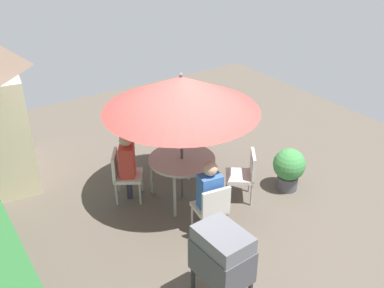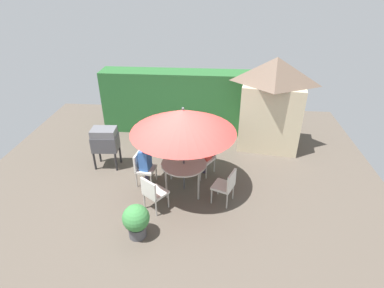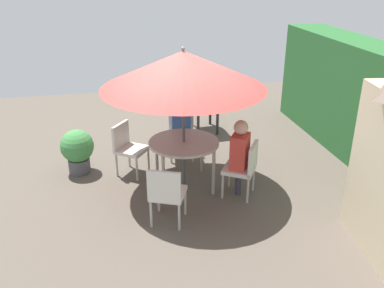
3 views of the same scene
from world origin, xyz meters
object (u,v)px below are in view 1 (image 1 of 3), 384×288
Objects in this scene: patio_table at (182,162)px; chair_near_shed at (123,172)px; chair_toward_hedge at (245,173)px; potted_plant_by_shed at (289,167)px; person_in_blue at (210,189)px; chair_toward_house at (172,140)px; chair_far_side at (212,207)px; bbq_grill at (222,256)px; patio_umbrella at (181,94)px; person_in_red at (127,159)px.

chair_near_shed is (0.53, 0.85, -0.19)m from patio_table.
chair_toward_hedge is (-0.63, -0.87, -0.19)m from patio_table.
potted_plant_by_shed reaches higher than patio_table.
chair_toward_house is at bearing -16.09° from person_in_blue.
patio_table is 1.92m from potted_plant_by_shed.
chair_far_side is 1.14× the size of potted_plant_by_shed.
person_in_blue reaches higher than potted_plant_by_shed.
chair_toward_hedge is at bearing -65.32° from chair_far_side.
potted_plant_by_shed is (1.48, -2.62, -0.41)m from bbq_grill.
patio_umbrella reaches higher than chair_toward_hedge.
person_in_red is at bearing 57.92° from patio_table.
potted_plant_by_shed is (-1.88, -1.27, -0.08)m from chair_toward_house.
person_in_red is at bearing 115.06° from chair_toward_house.
patio_table is 1.02m from chair_near_shed.
person_in_blue is (-0.19, 1.87, 0.34)m from potted_plant_by_shed.
patio_table is 1.23m from patio_umbrella.
person_in_red is at bearing 21.23° from chair_far_side.
chair_far_side is 1.00× the size of chair_toward_hedge.
patio_umbrella is 1.48m from person_in_red.
bbq_grill is (-2.30, 0.90, -1.10)m from patio_umbrella.
person_in_blue is (1.29, -0.75, -0.06)m from bbq_grill.
chair_toward_hedge is at bearing -69.10° from person_in_blue.
bbq_grill is at bearing 133.54° from chair_toward_hedge.
chair_far_side reaches higher than patio_table.
potted_plant_by_shed is at bearing -115.58° from patio_umbrella.
chair_near_shed is 2.07m from chair_toward_hedge.
chair_toward_house is at bearing 33.95° from potted_plant_by_shed.
chair_toward_house is (1.69, 0.42, 0.00)m from chair_toward_hedge.
person_in_red reaches higher than patio_table.
chair_toward_hedge is 0.71× the size of person_in_red.
chair_near_shed is 2.91m from potted_plant_by_shed.
person_in_red reaches higher than chair_far_side.
patio_umbrella is 2.79× the size of chair_toward_hedge.
patio_umbrella reaches higher than patio_table.
chair_far_side is at bearing 164.20° from chair_toward_house.
chair_toward_hedge reaches higher than patio_table.
person_in_red is at bearing 22.72° from person_in_blue.
patio_umbrella reaches higher than bbq_grill.
chair_near_shed is at bearing 24.38° from person_in_blue.
chair_toward_house is at bearing -22.93° from patio_umbrella.
patio_table is at bearing -8.40° from chair_far_side.
person_in_red reaches higher than potted_plant_by_shed.
patio_umbrella is at bearing -21.32° from bbq_grill.
person_in_blue is (-1.01, 0.15, 0.07)m from patio_table.
patio_umbrella is at bearing 64.42° from potted_plant_by_shed.
potted_plant_by_shed is (-0.82, -1.72, -0.27)m from patio_table.
patio_umbrella reaches higher than potted_plant_by_shed.
person_in_blue is at bearing -30.15° from bbq_grill.
person_in_red is at bearing -2.47° from bbq_grill.
chair_toward_house is at bearing -67.87° from chair_near_shed.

